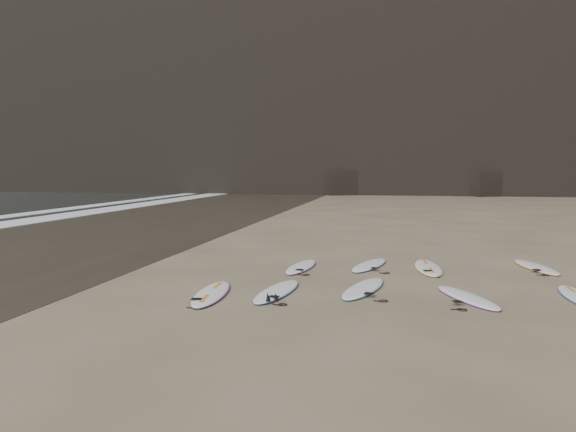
% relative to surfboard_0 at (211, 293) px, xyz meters
% --- Properties ---
extents(ground, '(240.00, 240.00, 0.00)m').
position_rel_surfboard_0_xyz_m(ground, '(4.07, 1.08, -0.05)').
color(ground, '#897559').
rests_on(ground, ground).
extents(wet_sand, '(12.00, 200.00, 0.01)m').
position_rel_surfboard_0_xyz_m(wet_sand, '(-8.93, 11.08, -0.04)').
color(wet_sand, '#383026').
rests_on(wet_sand, ground).
extents(surfboard_0, '(0.87, 2.60, 0.09)m').
position_rel_surfboard_0_xyz_m(surfboard_0, '(0.00, 0.00, 0.00)').
color(surfboard_0, white).
rests_on(surfboard_0, ground).
extents(surfboard_1, '(0.88, 2.53, 0.09)m').
position_rel_surfboard_0_xyz_m(surfboard_1, '(1.33, 0.49, -0.00)').
color(surfboard_1, white).
rests_on(surfboard_1, ground).
extents(surfboard_2, '(1.15, 2.57, 0.09)m').
position_rel_surfboard_0_xyz_m(surfboard_2, '(3.17, 1.15, -0.00)').
color(surfboard_2, white).
rests_on(surfboard_2, ground).
extents(surfboard_3, '(1.41, 2.33, 0.08)m').
position_rel_surfboard_0_xyz_m(surfboard_3, '(5.33, 0.68, -0.00)').
color(surfboard_3, white).
rests_on(surfboard_3, ground).
extents(surfboard_5, '(0.79, 2.39, 0.08)m').
position_rel_surfboard_0_xyz_m(surfboard_5, '(1.34, 3.60, -0.00)').
color(surfboard_5, white).
rests_on(surfboard_5, ground).
extents(surfboard_6, '(1.19, 2.49, 0.09)m').
position_rel_surfboard_0_xyz_m(surfboard_6, '(3.16, 4.20, -0.00)').
color(surfboard_6, white).
rests_on(surfboard_6, ground).
extents(surfboard_7, '(0.82, 2.64, 0.09)m').
position_rel_surfboard_0_xyz_m(surfboard_7, '(4.74, 4.11, 0.00)').
color(surfboard_7, white).
rests_on(surfboard_7, ground).
extents(surfboard_8, '(1.06, 2.44, 0.09)m').
position_rel_surfboard_0_xyz_m(surfboard_8, '(7.61, 4.74, -0.00)').
color(surfboard_8, white).
rests_on(surfboard_8, ground).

